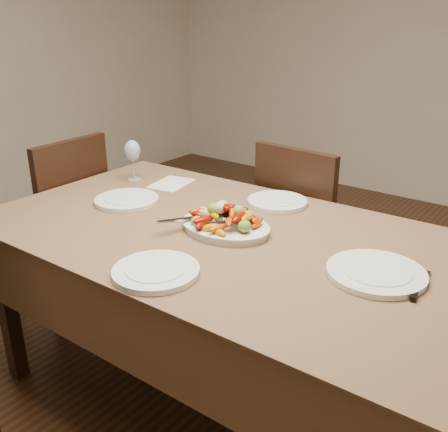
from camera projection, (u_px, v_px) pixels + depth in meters
floor at (174, 380)px, 2.19m from camera, size 6.00×6.00×0.00m
wall_back at (430, 28)px, 3.88m from camera, size 5.00×0.02×2.80m
dining_table at (224, 320)px, 1.95m from camera, size 1.87×1.09×0.76m
chair_far at (313, 235)px, 2.48m from camera, size 0.45×0.45×0.95m
chair_left at (54, 225)px, 2.59m from camera, size 0.44×0.44×0.95m
serving_platter at (225, 228)px, 1.81m from camera, size 0.34×0.26×0.02m
roasted_vegetables at (225, 213)px, 1.79m from camera, size 0.28×0.19×0.09m
serving_spoon at (205, 218)px, 1.81m from camera, size 0.28×0.15×0.03m
plate_left at (127, 200)px, 2.10m from camera, size 0.27×0.27×0.02m
plate_right at (376, 273)px, 1.50m from camera, size 0.30×0.30×0.02m
plate_far at (277, 202)px, 2.08m from camera, size 0.25×0.25×0.02m
plate_near at (156, 272)px, 1.51m from camera, size 0.27×0.27×0.02m
wine_glass at (133, 159)px, 2.35m from camera, size 0.08×0.08×0.20m
menu_card at (171, 184)px, 2.33m from camera, size 0.19×0.24×0.00m
table_knife at (420, 287)px, 1.43m from camera, size 0.04×0.20×0.01m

